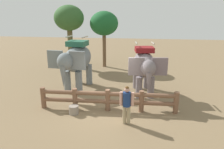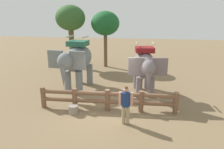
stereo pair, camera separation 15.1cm
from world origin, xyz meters
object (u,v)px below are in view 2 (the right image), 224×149
object	(u,v)px
tree_far_left	(105,24)
feed_bucket	(73,110)
tree_back_center	(70,19)
elephant_near_left	(77,60)
tourist_woman_in_black	(126,102)
elephant_center	(145,66)
log_fence	(107,99)

from	to	relation	value
tree_far_left	feed_bucket	size ratio (longest dim) A/B	10.49
tree_back_center	feed_bucket	xyz separation A→B (m)	(3.10, -8.90, -3.80)
elephant_near_left	tourist_woman_in_black	xyz separation A→B (m)	(3.32, -3.87, -0.84)
elephant_near_left	feed_bucket	size ratio (longest dim) A/B	8.47
tree_back_center	feed_bucket	distance (m)	10.16
elephant_center	tree_back_center	world-z (taller)	tree_back_center
elephant_center	feed_bucket	distance (m)	4.66
log_fence	tourist_woman_in_black	world-z (taller)	tourist_woman_in_black
elephant_near_left	tree_back_center	xyz separation A→B (m)	(-2.27, 5.58, 2.20)
log_fence	tree_far_left	world-z (taller)	tree_far_left
elephant_center	log_fence	bearing A→B (deg)	-124.25
tourist_woman_in_black	tree_far_left	distance (m)	10.53
tree_far_left	tree_back_center	xyz separation A→B (m)	(-2.87, -0.37, 0.37)
log_fence	tree_back_center	xyz separation A→B (m)	(-4.60, 8.28, 3.40)
elephant_near_left	elephant_center	xyz separation A→B (m)	(4.01, -0.24, -0.15)
elephant_near_left	elephant_center	size ratio (longest dim) A/B	1.08
log_fence	tourist_woman_in_black	bearing A→B (deg)	-49.51
tourist_woman_in_black	tree_far_left	size ratio (longest dim) A/B	0.36
feed_bucket	elephant_near_left	bearing A→B (deg)	104.04
elephant_center	tree_back_center	xyz separation A→B (m)	(-6.28, 5.82, 2.34)
elephant_center	feed_bucket	size ratio (longest dim) A/B	7.84
tree_far_left	elephant_near_left	bearing A→B (deg)	-95.76
tourist_woman_in_black	tree_back_center	size ratio (longest dim) A/B	0.32
tourist_woman_in_black	tree_back_center	world-z (taller)	tree_back_center
tree_back_center	elephant_near_left	bearing A→B (deg)	-67.83
log_fence	elephant_near_left	distance (m)	3.77
elephant_near_left	tree_back_center	distance (m)	6.41
tree_far_left	tourist_woman_in_black	bearing A→B (deg)	-74.50
tourist_woman_in_black	elephant_center	bearing A→B (deg)	79.34
tree_far_left	feed_bucket	bearing A→B (deg)	-88.58
elephant_near_left	elephant_center	distance (m)	4.02
elephant_near_left	tree_back_center	world-z (taller)	tree_back_center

